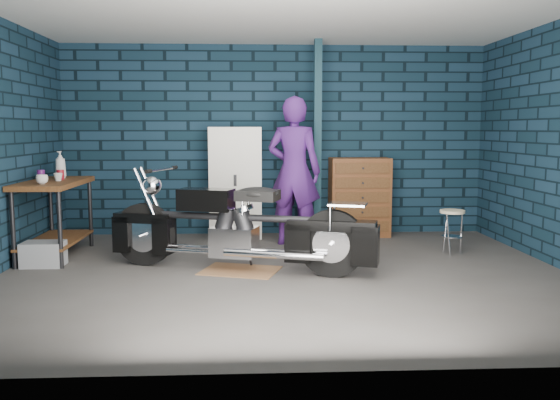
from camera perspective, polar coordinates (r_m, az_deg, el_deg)
The scene contains 16 objects.
ground at distance 6.24m, azimuth 0.52°, elevation -7.21°, with size 6.00×6.00×0.00m, color #444240.
room_walls at distance 6.61m, azimuth 0.25°, elevation 10.21°, with size 6.02×5.01×2.71m.
support_post at distance 8.04m, azimuth 3.63°, elevation 5.67°, with size 0.10×0.10×2.70m, color #122E39.
workbench at distance 7.52m, azimuth -20.84°, elevation -1.71°, with size 0.60×1.40×0.91m, color brown.
drip_mat at distance 6.42m, azimuth -3.85°, elevation -6.79°, with size 0.79×0.60×0.01m, color brown.
motorcycle at distance 6.31m, azimuth -3.89°, elevation -1.97°, with size 2.49×0.68×1.10m, color black, non-canonical shape.
person at distance 7.72m, azimuth 1.36°, elevation 2.78°, with size 0.71×0.46×1.93m, color #491D70.
storage_bin at distance 7.10m, azimuth -21.81°, elevation -4.85°, with size 0.44×0.31×0.27m, color gray.
locker at distance 8.31m, azimuth -4.29°, elevation 1.69°, with size 0.72×0.51×1.54m, color silver.
tool_chest at distance 8.47m, azimuth 7.66°, elevation 0.28°, with size 0.83×0.46×1.11m, color brown.
shop_stool at distance 7.49m, azimuth 16.20°, elevation -2.99°, with size 0.30×0.30×0.54m, color beige, non-canonical shape.
cup_a at distance 7.05m, azimuth -21.93°, elevation 1.85°, with size 0.13×0.13×0.10m, color beige.
cup_b at distance 7.39m, azimuth -20.58°, elevation 2.08°, with size 0.10×0.10×0.09m, color beige.
mug_purple at distance 7.60m, azimuth -22.01°, elevation 2.24°, with size 0.09×0.09×0.12m, color #551863.
mug_red at distance 7.58m, azimuth -20.38°, elevation 2.30°, with size 0.09×0.09×0.12m, color maroon.
bottle at distance 7.80m, azimuth -20.38°, elevation 3.21°, with size 0.13×0.13×0.34m, color gray.
Camera 1 is at (-0.36, -6.04, 1.52)m, focal length 38.00 mm.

